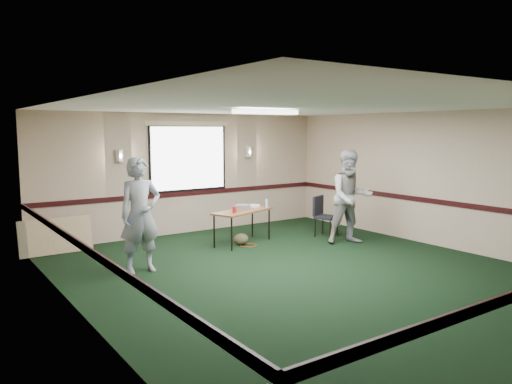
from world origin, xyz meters
TOP-DOWN VIEW (x-y plane):
  - ground at (0.00, 0.00)m, footprint 8.00×8.00m
  - room_shell at (0.00, 2.12)m, footprint 8.00×8.02m
  - folding_table at (0.37, 2.32)m, footprint 1.49×0.99m
  - projector at (0.41, 2.40)m, footprint 0.39×0.39m
  - game_console at (0.79, 2.52)m, footprint 0.27×0.24m
  - red_cup at (0.05, 2.13)m, footprint 0.08×0.08m
  - water_bottle at (1.01, 2.36)m, footprint 0.05×0.05m
  - duffel_bag at (0.28, 2.24)m, footprint 0.34×0.26m
  - cable_coil at (0.35, 2.08)m, footprint 0.44×0.44m
  - folded_table at (-3.00, 3.60)m, footprint 1.33×0.21m
  - conference_chair at (2.23, 1.94)m, footprint 0.56×0.57m
  - person_left at (-2.13, 1.54)m, footprint 0.69×0.46m
  - person_right at (2.21, 1.08)m, footprint 1.14×1.03m

SIDE VIEW (x-z plane):
  - ground at x=0.00m, z-range 0.00..0.00m
  - cable_coil at x=0.35m, z-range 0.00..0.02m
  - duffel_bag at x=0.28m, z-range 0.00..0.23m
  - folded_table at x=-3.00m, z-range 0.00..0.68m
  - conference_chair at x=2.23m, z-range 0.08..0.96m
  - folding_table at x=0.37m, z-range 0.30..0.99m
  - game_console at x=0.79m, z-range 0.69..0.75m
  - projector at x=0.41m, z-range 0.69..0.80m
  - red_cup at x=0.05m, z-range 0.69..0.82m
  - water_bottle at x=1.01m, z-range 0.69..0.87m
  - person_left at x=-2.13m, z-range 0.00..1.89m
  - person_right at x=2.21m, z-range 0.00..1.92m
  - room_shell at x=0.00m, z-range -2.42..5.58m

